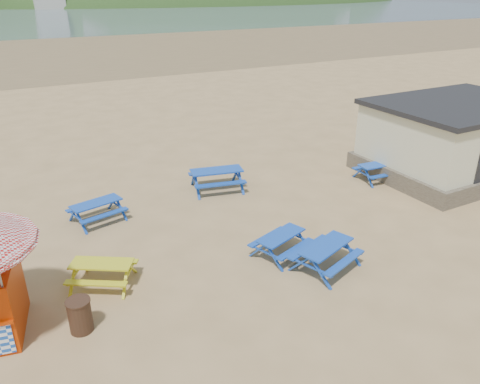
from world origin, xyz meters
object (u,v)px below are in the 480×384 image
picnic_table_blue_a (97,212)px  picnic_table_yellow (103,274)px  amenity_block (456,138)px  picnic_table_blue_b (217,180)px  litter_bin (80,315)px

picnic_table_blue_a → picnic_table_yellow: bearing=-114.0°
amenity_block → picnic_table_blue_b: bearing=162.7°
picnic_table_blue_a → picnic_table_blue_b: (4.92, 0.48, 0.07)m
picnic_table_blue_b → picnic_table_yellow: 7.22m
picnic_table_blue_b → picnic_table_yellow: bearing=-129.1°
litter_bin → picnic_table_blue_a: bearing=73.2°
picnic_table_blue_a → picnic_table_blue_b: size_ratio=0.84×
picnic_table_blue_a → picnic_table_yellow: 4.04m
picnic_table_blue_a → picnic_table_yellow: size_ratio=0.94×
picnic_table_yellow → amenity_block: (15.80, 1.29, 1.22)m
litter_bin → picnic_table_blue_b: bearing=42.7°
picnic_table_blue_b → picnic_table_yellow: picnic_table_blue_b is taller
picnic_table_blue_a → amenity_block: 15.32m
picnic_table_yellow → amenity_block: size_ratio=0.29×
litter_bin → amenity_block: (16.73, 2.95, 1.13)m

